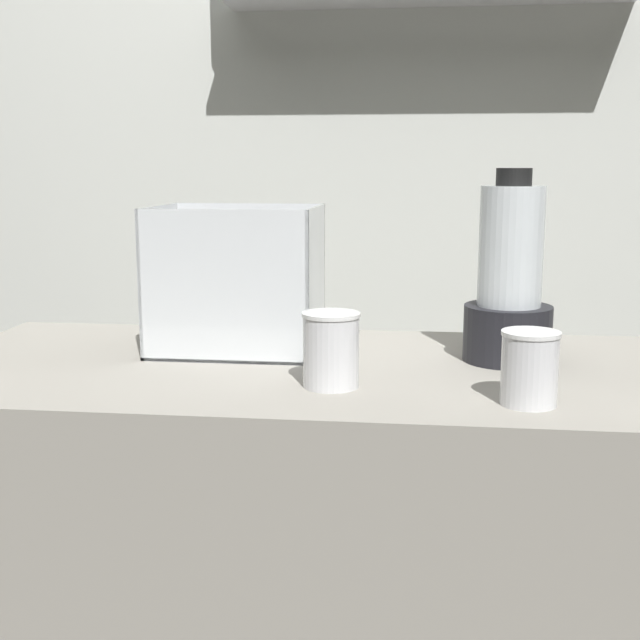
{
  "coord_description": "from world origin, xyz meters",
  "views": [
    {
      "loc": [
        0.17,
        -1.39,
        1.24
      ],
      "look_at": [
        0.0,
        0.0,
        0.98
      ],
      "focal_mm": 46.12,
      "sensor_mm": 36.0,
      "label": 1
    }
  ],
  "objects_px": {
    "blender_pitcher": "(509,287)",
    "juice_cup_beet_left": "(331,354)",
    "carrot_display_bin": "(238,305)",
    "juice_cup_pomegranate_middle": "(529,373)"
  },
  "relations": [
    {
      "from": "blender_pitcher",
      "to": "juice_cup_beet_left",
      "type": "bearing_deg",
      "value": -144.1
    },
    {
      "from": "carrot_display_bin",
      "to": "blender_pitcher",
      "type": "height_order",
      "value": "blender_pitcher"
    },
    {
      "from": "blender_pitcher",
      "to": "juice_cup_pomegranate_middle",
      "type": "distance_m",
      "value": 0.29
    },
    {
      "from": "blender_pitcher",
      "to": "juice_cup_beet_left",
      "type": "relative_size",
      "value": 2.86
    },
    {
      "from": "blender_pitcher",
      "to": "juice_cup_pomegranate_middle",
      "type": "bearing_deg",
      "value": -89.17
    },
    {
      "from": "blender_pitcher",
      "to": "juice_cup_pomegranate_middle",
      "type": "xyz_separation_m",
      "value": [
        0.0,
        -0.28,
        -0.09
      ]
    },
    {
      "from": "juice_cup_pomegranate_middle",
      "to": "juice_cup_beet_left",
      "type": "bearing_deg",
      "value": 167.8
    },
    {
      "from": "carrot_display_bin",
      "to": "juice_cup_beet_left",
      "type": "bearing_deg",
      "value": -50.78
    },
    {
      "from": "juice_cup_beet_left",
      "to": "carrot_display_bin",
      "type": "bearing_deg",
      "value": 129.22
    },
    {
      "from": "blender_pitcher",
      "to": "juice_cup_pomegranate_middle",
      "type": "relative_size",
      "value": 3.11
    }
  ]
}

